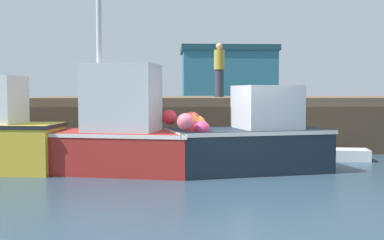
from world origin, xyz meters
The scene contains 7 objects.
ground centered at (0.00, 0.00, -0.05)m, with size 120.00×160.00×0.10m.
pier centered at (1.06, 6.71, 1.31)m, with size 13.77×6.17×1.60m.
fishing_boat_near_right centered at (-2.99, 1.38, 0.87)m, with size 4.35×2.30×5.06m.
fishing_boat_mid centered at (0.14, 1.43, 0.73)m, with size 3.80×2.28×1.91m.
rowboat centered at (2.52, 3.10, 0.15)m, with size 2.05×1.05×0.33m.
dockworker centered at (-0.03, 6.38, 2.47)m, with size 0.34×0.34×1.73m.
warehouse centered at (3.61, 34.80, 2.90)m, with size 8.38×6.14×5.75m.
Camera 1 is at (-1.64, -9.36, 1.78)m, focal length 45.93 mm.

